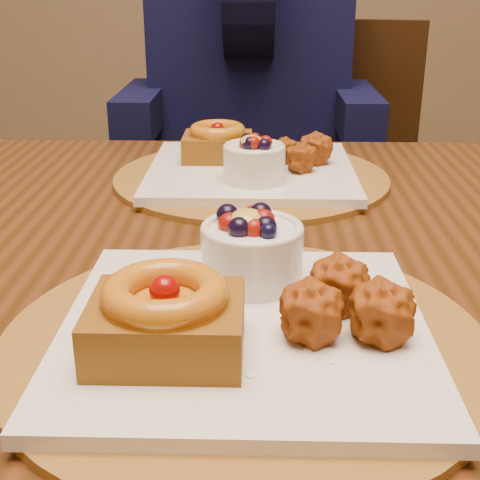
% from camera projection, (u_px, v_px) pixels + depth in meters
% --- Properties ---
extents(dining_table, '(1.60, 0.90, 0.76)m').
position_uv_depth(dining_table, '(248.00, 302.00, 0.76)').
color(dining_table, '#331D09').
rests_on(dining_table, ground).
extents(place_setting_near, '(0.38, 0.38, 0.09)m').
position_uv_depth(place_setting_near, '(241.00, 313.00, 0.52)').
color(place_setting_near, brown).
rests_on(place_setting_near, dining_table).
extents(place_setting_far, '(0.38, 0.38, 0.08)m').
position_uv_depth(place_setting_far, '(250.00, 167.00, 0.92)').
color(place_setting_far, brown).
rests_on(place_setting_far, dining_table).
extents(chair_far, '(0.53, 0.53, 0.93)m').
position_uv_depth(chair_far, '(311.00, 213.00, 1.52)').
color(chair_far, black).
rests_on(chair_far, ground).
extents(diner, '(0.51, 0.49, 0.83)m').
position_uv_depth(diner, '(250.00, 40.00, 1.41)').
color(diner, black).
rests_on(diner, ground).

